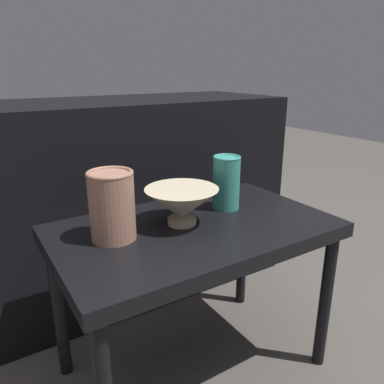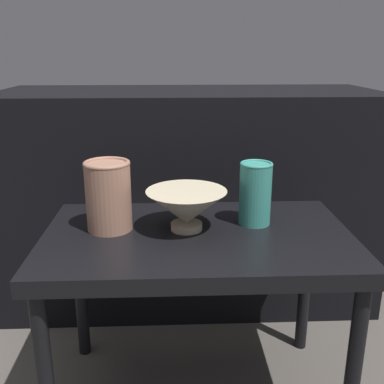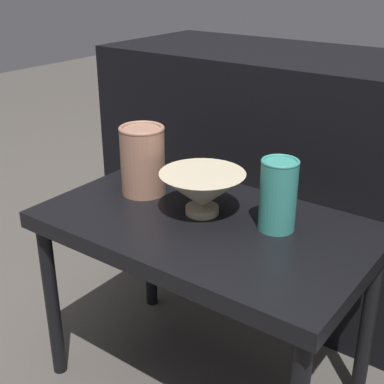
# 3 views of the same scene
# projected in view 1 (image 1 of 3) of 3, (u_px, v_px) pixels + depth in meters

# --- Properties ---
(ground_plane) EXTENTS (8.00, 8.00, 0.00)m
(ground_plane) POSITION_uv_depth(u_px,v_px,m) (194.00, 366.00, 1.18)
(ground_plane) COLOR #4C4742
(table) EXTENTS (0.76, 0.46, 0.48)m
(table) POSITION_uv_depth(u_px,v_px,m) (194.00, 242.00, 1.04)
(table) COLOR black
(table) RESTS_ON ground_plane
(couch_backdrop) EXTENTS (1.33, 0.50, 0.78)m
(couch_backdrop) POSITION_uv_depth(u_px,v_px,m) (118.00, 198.00, 1.52)
(couch_backdrop) COLOR black
(couch_backdrop) RESTS_ON ground_plane
(bowl) EXTENTS (0.20, 0.20, 0.10)m
(bowl) POSITION_uv_depth(u_px,v_px,m) (182.00, 204.00, 1.01)
(bowl) COLOR #C1B293
(bowl) RESTS_ON table
(vase_textured_left) EXTENTS (0.11, 0.11, 0.18)m
(vase_textured_left) POSITION_uv_depth(u_px,v_px,m) (112.00, 205.00, 0.91)
(vase_textured_left) COLOR #996B56
(vase_textured_left) RESTS_ON table
(vase_colorful_right) EXTENTS (0.08, 0.08, 0.16)m
(vase_colorful_right) POSITION_uv_depth(u_px,v_px,m) (226.00, 182.00, 1.12)
(vase_colorful_right) COLOR teal
(vase_colorful_right) RESTS_ON table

